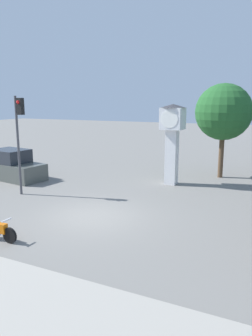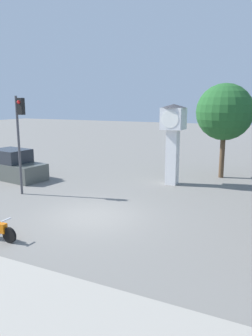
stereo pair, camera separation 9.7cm
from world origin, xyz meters
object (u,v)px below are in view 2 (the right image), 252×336
Objects in this scene: clock_tower at (173,131)px; traffic_light at (20,129)px; parked_car at (13,166)px; street_tree at (225,112)px.

traffic_light reaches higher than clock_tower.
traffic_light is 1.12× the size of parked_car.
street_tree is 13.23m from parked_car.
clock_tower is at bearing 25.26° from parked_car.
traffic_light is at bearing -134.85° from street_tree.
parked_car is (-3.07, 2.39, -2.59)m from traffic_light.
street_tree is (2.21, 2.99, 1.00)m from clock_tower.
traffic_light is (-6.08, -5.35, 0.33)m from clock_tower.
street_tree is 1.30× the size of parked_car.
traffic_light is 11.78m from street_tree.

